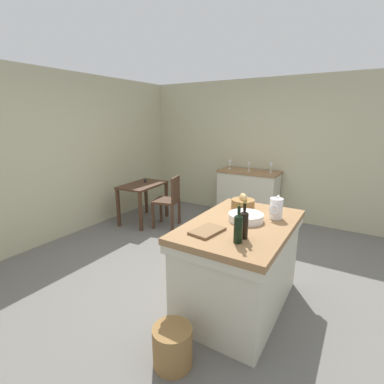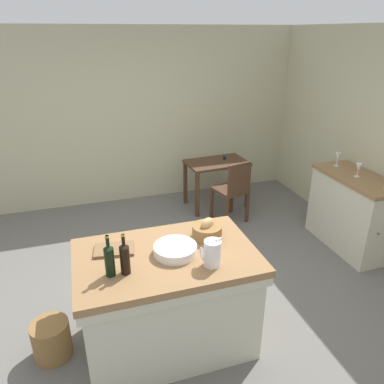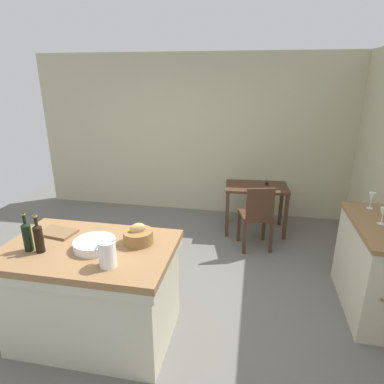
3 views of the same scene
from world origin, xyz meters
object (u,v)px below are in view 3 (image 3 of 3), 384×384
object	(u,v)px
pitcher	(107,253)
wine_bottle_dark	(39,237)
cutting_board	(58,232)
wine_glass_middle	(372,198)
wash_bowl	(95,244)
bread_basket	(138,236)
side_cabinet	(375,267)
writing_desk	(256,193)
wicker_hamper	(14,296)
island_table	(93,289)
wooden_chair	(257,215)
wine_glass_left	(383,213)
wine_bottle_amber	(27,236)

from	to	relation	value
pitcher	wine_bottle_dark	size ratio (longest dim) A/B	0.78
cutting_board	wine_glass_middle	bearing A→B (deg)	20.47
pitcher	wash_bowl	distance (m)	0.32
cutting_board	wine_bottle_dark	distance (m)	0.34
bread_basket	side_cabinet	bearing A→B (deg)	18.45
writing_desk	wicker_hamper	size ratio (longest dim) A/B	2.88
writing_desk	wine_bottle_dark	bearing A→B (deg)	-123.32
island_table	wine_bottle_dark	distance (m)	0.66
island_table	wine_bottle_dark	xyz separation A→B (m)	(-0.34, -0.15, 0.55)
cutting_board	side_cabinet	bearing A→B (deg)	13.29
island_table	wine_glass_middle	world-z (taller)	wine_glass_middle
wash_bowl	bread_basket	world-z (taller)	bread_basket
wine_bottle_dark	wine_glass_middle	world-z (taller)	wine_bottle_dark
cutting_board	wooden_chair	bearing A→B (deg)	43.89
wicker_hamper	cutting_board	bearing A→B (deg)	1.76
wooden_chair	cutting_board	size ratio (longest dim) A/B	2.94
island_table	pitcher	xyz separation A→B (m)	(0.29, -0.25, 0.52)
wash_bowl	wine_glass_middle	size ratio (longest dim) A/B	1.95
island_table	wash_bowl	world-z (taller)	wash_bowl
wash_bowl	wicker_hamper	world-z (taller)	wash_bowl
cutting_board	wine_bottle_dark	xyz separation A→B (m)	(0.05, -0.32, 0.12)
wash_bowl	cutting_board	size ratio (longest dim) A/B	1.10
wine_bottle_dark	wicker_hamper	distance (m)	1.12
wash_bowl	pitcher	bearing A→B (deg)	-46.70
writing_desk	pitcher	xyz separation A→B (m)	(-1.10, -2.71, 0.41)
side_cabinet	wine_bottle_dark	xyz separation A→B (m)	(-2.89, -1.01, 0.57)
wooden_chair	pitcher	bearing A→B (deg)	-117.57
wine_glass_left	pitcher	bearing A→B (deg)	-153.55
wine_bottle_dark	wine_glass_middle	size ratio (longest dim) A/B	1.82
wine_glass_left	wine_glass_middle	distance (m)	0.39
wooden_chair	wine_bottle_dark	size ratio (longest dim) A/B	2.86
island_table	wooden_chair	xyz separation A→B (m)	(1.40, 1.89, 0.01)
pitcher	wine_glass_left	size ratio (longest dim) A/B	1.53
pitcher	wine_glass_left	xyz separation A→B (m)	(2.24, 1.12, 0.04)
wicker_hamper	wash_bowl	bearing A→B (deg)	-9.21
side_cabinet	wine_glass_left	distance (m)	0.58
bread_basket	wicker_hamper	xyz separation A→B (m)	(-1.36, 0.01, -0.81)
side_cabinet	wooden_chair	xyz separation A→B (m)	(-1.15, 1.02, 0.03)
bread_basket	wine_bottle_dark	size ratio (longest dim) A/B	0.79
wine_bottle_dark	wash_bowl	bearing A→B (deg)	18.18
wooden_chair	wine_bottle_dark	xyz separation A→B (m)	(-1.74, -2.04, 0.53)
writing_desk	wine_bottle_dark	world-z (taller)	wine_bottle_dark
island_table	bread_basket	size ratio (longest dim) A/B	5.66
wooden_chair	wicker_hamper	world-z (taller)	wooden_chair
side_cabinet	wine_glass_middle	distance (m)	0.71
cutting_board	wine_glass_left	size ratio (longest dim) A/B	1.92
writing_desk	wine_bottle_amber	world-z (taller)	wine_bottle_amber
bread_basket	wine_bottle_amber	world-z (taller)	wine_bottle_amber
writing_desk	bread_basket	bearing A→B (deg)	-113.10
pitcher	wash_bowl	world-z (taller)	pitcher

